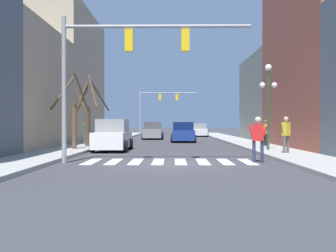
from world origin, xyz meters
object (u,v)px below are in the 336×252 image
Objects in this scene: traffic_signal_far at (157,102)px; street_lamp_right_corner at (268,89)px; pedestrian_crossing_street at (86,129)px; pedestrian_on_left_sidewalk at (265,131)px; traffic_signal_near at (121,55)px; car_parked_left_mid at (113,136)px; pedestrian_on_right_sidewalk at (258,135)px; car_driving_toward_lane at (153,131)px; street_tree_right_far at (74,117)px; street_tree_left_near at (87,112)px; pedestrian_waiting_at_curb at (286,131)px; car_parked_right_mid at (183,133)px; car_parked_left_far at (199,130)px.

traffic_signal_far is 1.65× the size of street_lamp_right_corner.
traffic_signal_far reaches higher than pedestrian_crossing_street.
street_lamp_right_corner reaches higher than pedestrian_on_left_sidewalk.
traffic_signal_near is at bearing -90.02° from traffic_signal_far.
traffic_signal_near is at bearing -168.69° from car_parked_left_mid.
pedestrian_crossing_street reaches higher than pedestrian_on_right_sidewalk.
car_parked_left_mid is 9.56m from pedestrian_on_right_sidewalk.
pedestrian_on_right_sidewalk reaches higher than car_driving_toward_lane.
traffic_signal_far is at bearing -169.26° from pedestrian_on_left_sidewalk.
car_driving_toward_lane is at bearing 113.73° from pedestrian_on_right_sidewalk.
street_lamp_right_corner is (7.10, -30.79, -1.02)m from traffic_signal_far.
street_lamp_right_corner is 1.08× the size of street_tree_right_far.
street_lamp_right_corner is 6.15m from pedestrian_on_right_sidewalk.
street_lamp_right_corner is 2.82× the size of pedestrian_on_left_sidewalk.
street_tree_left_near is (-11.11, -0.33, 1.17)m from pedestrian_on_left_sidewalk.
pedestrian_waiting_at_curb is at bearing -27.73° from street_tree_left_near.
street_lamp_right_corner is 1.02× the size of car_parked_left_mid.
traffic_signal_near reaches higher than car_driving_toward_lane.
car_parked_right_mid is at bearing 54.51° from street_tree_left_near.
street_tree_right_far is (-10.54, 0.66, -1.44)m from street_lamp_right_corner.
traffic_signal_far is 1.67× the size of car_driving_toward_lane.
pedestrian_crossing_street is 2.88m from street_tree_left_near.
street_lamp_right_corner is at bearing -16.51° from pedestrian_on_left_sidewalk.
traffic_signal_near is 12.54m from pedestrian_on_left_sidewalk.
traffic_signal_far is 1.69× the size of car_parked_left_far.
traffic_signal_far reaches higher than pedestrian_on_left_sidewalk.
pedestrian_waiting_at_curb is at bearing 24.33° from traffic_signal_near.
street_lamp_right_corner is at bearing -123.78° from pedestrian_waiting_at_curb.
pedestrian_on_left_sidewalk is at bearing 85.80° from pedestrian_on_right_sidewalk.
pedestrian_crossing_street is at bearing 28.58° from car_parked_left_mid.
traffic_signal_far is 4.42× the size of pedestrian_crossing_street.
street_lamp_right_corner is 3.14m from pedestrian_waiting_at_curb.
street_tree_right_far is (-3.44, -30.13, -2.46)m from traffic_signal_far.
pedestrian_on_left_sidewalk reaches higher than car_driving_toward_lane.
traffic_signal_near is at bearing -123.72° from pedestrian_crossing_street.
car_parked_right_mid is 13.05m from street_tree_right_far.
pedestrian_crossing_street is (-3.90, 11.53, -3.05)m from traffic_signal_near.
pedestrian_on_right_sidewalk is at bearing -107.65° from street_lamp_right_corner.
pedestrian_waiting_at_curb is 1.07× the size of pedestrian_on_left_sidewalk.
street_tree_left_near is at bearing 145.33° from pedestrian_on_right_sidewalk.
pedestrian_on_left_sidewalk reaches higher than car_parked_right_mid.
car_parked_right_mid reaches higher than car_parked_left_far.
car_parked_right_mid is 1.03× the size of car_parked_left_mid.
car_parked_left_mid is (-1.38, 6.90, -3.38)m from traffic_signal_near.
traffic_signal_far is 29.72m from car_parked_left_mid.
street_tree_right_far is (-3.52, -17.05, 1.12)m from car_driving_toward_lane.
street_lamp_right_corner is 1.02× the size of street_tree_left_near.
car_driving_toward_lane reaches higher than car_parked_right_mid.
car_driving_toward_lane is at bearing 111.63° from street_lamp_right_corner.
pedestrian_on_right_sidewalk is at bearing 1.58° from traffic_signal_near.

